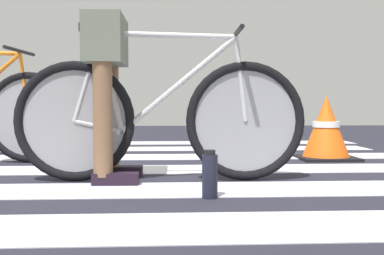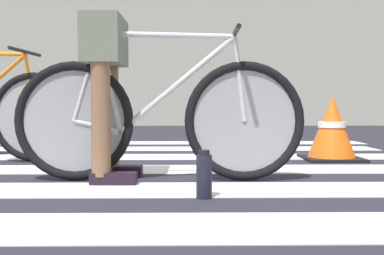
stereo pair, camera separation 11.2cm
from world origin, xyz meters
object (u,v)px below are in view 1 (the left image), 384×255
(water_bottle, at_px, (210,175))
(traffic_cone, at_px, (326,129))
(bicycle_1_of_2, at_px, (160,117))
(cyclist_1_of_2, at_px, (107,75))

(water_bottle, xyz_separation_m, traffic_cone, (1.13, 1.56, 0.14))
(traffic_cone, bearing_deg, bicycle_1_of_2, -142.90)
(bicycle_1_of_2, relative_size, cyclist_1_of_2, 1.78)
(bicycle_1_of_2, relative_size, traffic_cone, 3.25)
(bicycle_1_of_2, bearing_deg, water_bottle, -63.00)
(cyclist_1_of_2, height_order, traffic_cone, cyclist_1_of_2)
(cyclist_1_of_2, relative_size, water_bottle, 4.13)
(bicycle_1_of_2, height_order, water_bottle, bicycle_1_of_2)
(traffic_cone, bearing_deg, cyclist_1_of_2, -148.46)
(water_bottle, bearing_deg, bicycle_1_of_2, 115.89)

